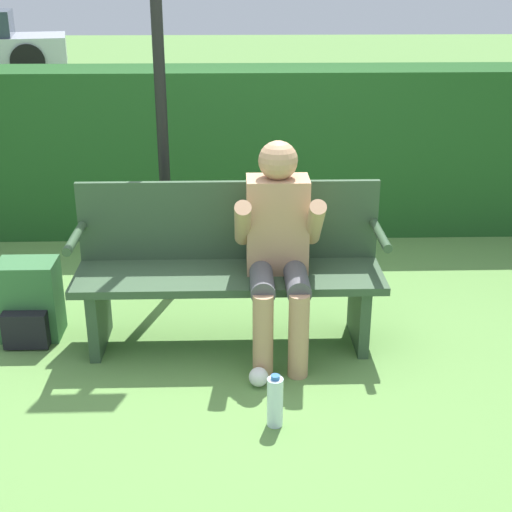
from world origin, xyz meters
name	(u,v)px	position (x,y,z in m)	size (l,w,h in m)	color
ground_plane	(230,343)	(0.00, 0.00, 0.00)	(40.00, 40.00, 0.00)	#5B8942
hedge_back	(230,151)	(0.00, 2.00, 0.66)	(12.00, 0.59, 1.32)	#1E4C1E
park_bench	(229,266)	(0.00, 0.07, 0.46)	(1.74, 0.48, 0.92)	#334C33
person_seated	(278,241)	(0.27, -0.06, 0.66)	(0.48, 0.58, 1.19)	tan
backpack	(30,302)	(-1.18, 0.11, 0.22)	(0.34, 0.32, 0.47)	#336638
water_bottle	(275,401)	(0.22, -0.81, 0.13)	(0.08, 0.08, 0.28)	silver
signpost	(159,75)	(-0.40, 0.63, 1.46)	(0.43, 0.09, 2.51)	black
litter_crumple	(259,377)	(0.15, -0.47, 0.05)	(0.10, 0.10, 0.10)	silver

